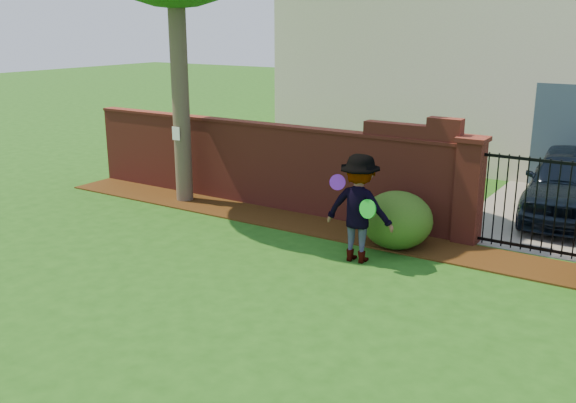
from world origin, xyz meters
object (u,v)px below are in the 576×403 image
Objects in this scene: frisbee_purple at (338,182)px; car at (571,185)px; man at (358,209)px; frisbee_green at (368,209)px.

car is at bearing 58.38° from frisbee_purple.
man reaches higher than frisbee_purple.
car is at bearing -124.28° from man.
man is at bearing 140.35° from frisbee_green.
frisbee_green is (0.28, -0.23, 0.10)m from man.
man is 6.98× the size of frisbee_purple.
frisbee_purple is (-0.27, -0.19, 0.44)m from man.
frisbee_purple is at bearing 176.03° from frisbee_green.
car is at bearing 64.05° from frisbee_green.
frisbee_purple is 0.84× the size of frisbee_green.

